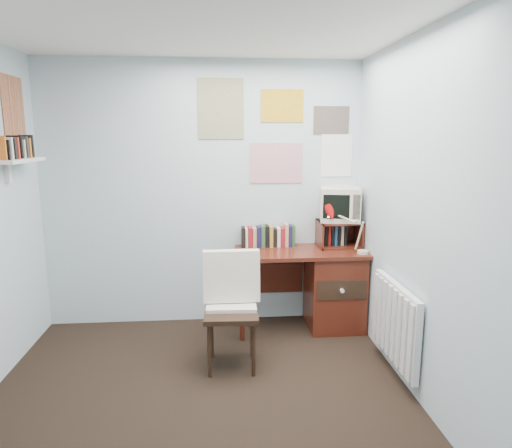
# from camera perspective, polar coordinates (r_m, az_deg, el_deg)

# --- Properties ---
(ground) EXTENTS (3.50, 3.50, 0.00)m
(ground) POSITION_cam_1_polar(r_m,az_deg,el_deg) (3.16, -7.08, -24.01)
(ground) COLOR black
(ground) RESTS_ON ground
(back_wall) EXTENTS (3.00, 0.02, 2.50)m
(back_wall) POSITION_cam_1_polar(r_m,az_deg,el_deg) (4.37, -6.63, 3.59)
(back_wall) COLOR silver
(back_wall) RESTS_ON ground
(right_wall) EXTENTS (0.02, 3.50, 2.50)m
(right_wall) POSITION_cam_1_polar(r_m,az_deg,el_deg) (2.98, 22.50, -0.64)
(right_wall) COLOR silver
(right_wall) RESTS_ON ground
(ceiling) EXTENTS (3.00, 3.50, 0.02)m
(ceiling) POSITION_cam_1_polar(r_m,az_deg,el_deg) (2.68, -8.47, 25.86)
(ceiling) COLOR white
(ceiling) RESTS_ON back_wall
(desk) EXTENTS (1.20, 0.55, 0.76)m
(desk) POSITION_cam_1_polar(r_m,az_deg,el_deg) (4.42, 9.00, -7.64)
(desk) COLOR #4F1D12
(desk) RESTS_ON ground
(desk_chair) EXTENTS (0.47, 0.45, 0.88)m
(desk_chair) POSITION_cam_1_polar(r_m,az_deg,el_deg) (3.63, -3.10, -11.12)
(desk_chair) COLOR black
(desk_chair) RESTS_ON ground
(desk_lamp) EXTENTS (0.32, 0.30, 0.38)m
(desk_lamp) POSITION_cam_1_polar(r_m,az_deg,el_deg) (4.20, 13.33, -1.11)
(desk_lamp) COLOR red
(desk_lamp) RESTS_ON desk
(tv_riser) EXTENTS (0.40, 0.30, 0.25)m
(tv_riser) POSITION_cam_1_polar(r_m,az_deg,el_deg) (4.43, 10.34, -1.21)
(tv_riser) COLOR #4F1D12
(tv_riser) RESTS_ON desk
(crt_tv) EXTENTS (0.42, 0.40, 0.35)m
(crt_tv) POSITION_cam_1_polar(r_m,az_deg,el_deg) (4.40, 10.46, 2.63)
(crt_tv) COLOR beige
(crt_tv) RESTS_ON tv_riser
(book_row) EXTENTS (0.60, 0.14, 0.22)m
(book_row) POSITION_cam_1_polar(r_m,az_deg,el_deg) (4.38, 2.11, -1.38)
(book_row) COLOR #4F1D12
(book_row) RESTS_ON desk
(radiator) EXTENTS (0.09, 0.80, 0.60)m
(radiator) POSITION_cam_1_polar(r_m,az_deg,el_deg) (3.68, 17.00, -11.69)
(radiator) COLOR white
(radiator) RESTS_ON right_wall
(wall_shelf) EXTENTS (0.20, 0.62, 0.24)m
(wall_shelf) POSITION_cam_1_polar(r_m,az_deg,el_deg) (4.00, -27.69, 7.06)
(wall_shelf) COLOR white
(wall_shelf) RESTS_ON left_wall
(posters_back) EXTENTS (1.20, 0.01, 0.90)m
(posters_back) POSITION_cam_1_polar(r_m,az_deg,el_deg) (4.37, 2.60, 11.53)
(posters_back) COLOR white
(posters_back) RESTS_ON back_wall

